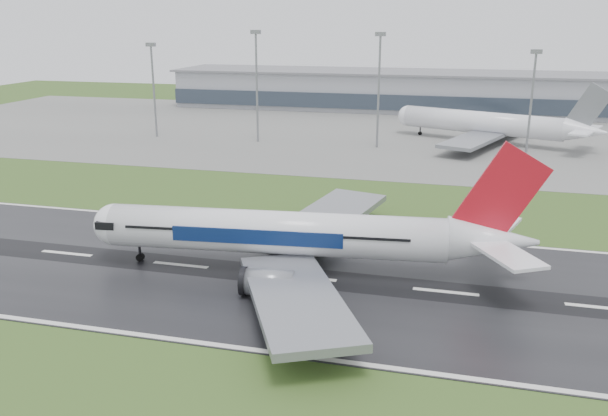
# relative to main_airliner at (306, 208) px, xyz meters

# --- Properties ---
(ground) EXTENTS (520.00, 520.00, 0.00)m
(ground) POSITION_rel_main_airliner_xyz_m (20.73, -2.77, -9.88)
(ground) COLOR #314E1C
(ground) RESTS_ON ground
(runway) EXTENTS (400.00, 45.00, 0.10)m
(runway) POSITION_rel_main_airliner_xyz_m (20.73, -2.77, -9.83)
(runway) COLOR black
(runway) RESTS_ON ground
(apron) EXTENTS (400.00, 130.00, 0.08)m
(apron) POSITION_rel_main_airliner_xyz_m (20.73, 122.23, -9.84)
(apron) COLOR slate
(apron) RESTS_ON ground
(terminal) EXTENTS (240.00, 36.00, 15.00)m
(terminal) POSITION_rel_main_airliner_xyz_m (20.73, 182.23, -2.38)
(terminal) COLOR gray
(terminal) RESTS_ON ground
(main_airliner) EXTENTS (72.33, 69.52, 19.56)m
(main_airliner) POSITION_rel_main_airliner_xyz_m (0.00, 0.00, 0.00)
(main_airliner) COLOR white
(main_airliner) RESTS_ON runway
(parked_airliner) EXTENTS (82.05, 79.45, 19.01)m
(parked_airliner) POSITION_rel_main_airliner_xyz_m (29.16, 113.34, -0.29)
(parked_airliner) COLOR white
(parked_airliner) RESTS_ON apron
(floodmast_0) EXTENTS (0.64, 0.64, 28.30)m
(floodmast_0) POSITION_rel_main_airliner_xyz_m (-74.46, 97.23, 4.27)
(floodmast_0) COLOR gray
(floodmast_0) RESTS_ON ground
(floodmast_1) EXTENTS (0.64, 0.64, 32.22)m
(floodmast_1) POSITION_rel_main_airliner_xyz_m (-40.09, 97.23, 6.23)
(floodmast_1) COLOR gray
(floodmast_1) RESTS_ON ground
(floodmast_2) EXTENTS (0.64, 0.64, 31.83)m
(floodmast_2) POSITION_rel_main_airliner_xyz_m (-3.08, 97.23, 6.04)
(floodmast_2) COLOR gray
(floodmast_2) RESTS_ON ground
(floodmast_3) EXTENTS (0.64, 0.64, 27.53)m
(floodmast_3) POSITION_rel_main_airliner_xyz_m (38.87, 97.23, 3.89)
(floodmast_3) COLOR gray
(floodmast_3) RESTS_ON ground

